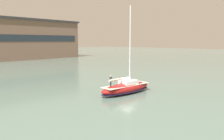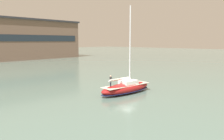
{
  "view_description": "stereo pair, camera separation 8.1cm",
  "coord_description": "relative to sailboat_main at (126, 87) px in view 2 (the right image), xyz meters",
  "views": [
    {
      "loc": [
        -25.32,
        -21.08,
        8.01
      ],
      "look_at": [
        0.0,
        3.0,
        3.34
      ],
      "focal_mm": 35.0,
      "sensor_mm": 36.0,
      "label": 1
    },
    {
      "loc": [
        -25.27,
        -21.14,
        8.01
      ],
      "look_at": [
        0.0,
        3.0,
        3.34
      ],
      "focal_mm": 35.0,
      "sensor_mm": 36.0,
      "label": 2
    }
  ],
  "objects": [
    {
      "name": "waterfront_building",
      "position": [
        21.14,
        74.19,
        7.82
      ],
      "size": [
        42.89,
        17.11,
        17.37
      ],
      "color": "brown",
      "rests_on": "ground"
    },
    {
      "name": "sailboat_main",
      "position": [
        0.0,
        0.0,
        0.0
      ],
      "size": [
        9.84,
        3.57,
        13.24
      ],
      "color": "maroon",
      "rests_on": "ground"
    },
    {
      "name": "ground_plane",
      "position": [
        -0.02,
        0.0,
        -0.9
      ],
      "size": [
        400.0,
        400.0,
        0.0
      ],
      "primitive_type": "plane",
      "color": "slate"
    }
  ]
}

